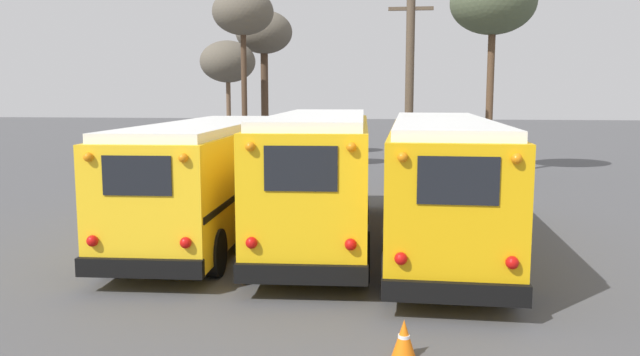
# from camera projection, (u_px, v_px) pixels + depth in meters

# --- Properties ---
(ground_plane) EXTENTS (160.00, 160.00, 0.00)m
(ground_plane) POSITION_uv_depth(u_px,v_px,m) (324.00, 233.00, 17.24)
(ground_plane) COLOR #4C4C4F
(school_bus_0) EXTENTS (2.96, 10.54, 3.07)m
(school_bus_0) POSITION_uv_depth(u_px,v_px,m) (208.00, 174.00, 16.79)
(school_bus_0) COLOR yellow
(school_bus_0) RESTS_ON ground
(school_bus_1) EXTENTS (3.05, 10.33, 3.31)m
(school_bus_1) POSITION_uv_depth(u_px,v_px,m) (320.00, 172.00, 16.22)
(school_bus_1) COLOR yellow
(school_bus_1) RESTS_ON ground
(school_bus_2) EXTENTS (2.63, 10.97, 3.21)m
(school_bus_2) POSITION_uv_depth(u_px,v_px,m) (440.00, 178.00, 15.54)
(school_bus_2) COLOR #EAAA0F
(school_bus_2) RESTS_ON ground
(utility_pole) EXTENTS (1.80, 0.35, 8.20)m
(utility_pole) POSITION_uv_depth(u_px,v_px,m) (409.00, 84.00, 25.39)
(utility_pole) COLOR brown
(utility_pole) RESTS_ON ground
(bare_tree_0) EXTENTS (3.35, 3.35, 8.69)m
(bare_tree_0) POSITION_uv_depth(u_px,v_px,m) (264.00, 35.00, 36.74)
(bare_tree_0) COLOR #473323
(bare_tree_0) RESTS_ON ground
(bare_tree_1) EXTENTS (3.91, 3.91, 9.45)m
(bare_tree_1) POSITION_uv_depth(u_px,v_px,m) (493.00, 4.00, 28.48)
(bare_tree_1) COLOR brown
(bare_tree_1) RESTS_ON ground
(bare_tree_2) EXTENTS (2.90, 2.90, 8.75)m
(bare_tree_2) POSITION_uv_depth(u_px,v_px,m) (243.00, 14.00, 29.37)
(bare_tree_2) COLOR #473323
(bare_tree_2) RESTS_ON ground
(bare_tree_3) EXTENTS (3.07, 3.07, 6.75)m
(bare_tree_3) POSITION_uv_depth(u_px,v_px,m) (228.00, 62.00, 34.55)
(bare_tree_3) COLOR brown
(bare_tree_3) RESTS_ON ground
(traffic_cone) EXTENTS (0.36, 0.36, 0.57)m
(traffic_cone) POSITION_uv_depth(u_px,v_px,m) (404.00, 338.00, 9.06)
(traffic_cone) COLOR orange
(traffic_cone) RESTS_ON ground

